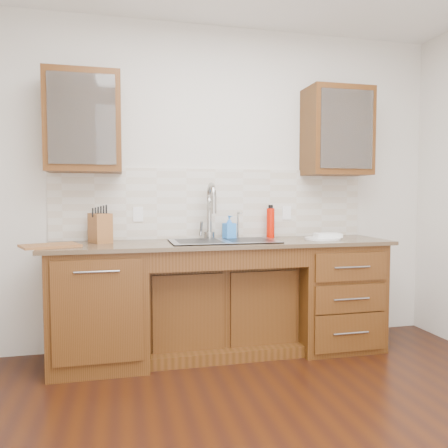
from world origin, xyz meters
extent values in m
cube|color=silver|center=(0.00, 1.80, 1.35)|extent=(4.00, 0.10, 2.70)
cube|color=#593014|center=(-0.95, 1.44, 0.44)|extent=(0.70, 0.62, 0.88)
cube|color=#593014|center=(0.00, 1.53, 0.35)|extent=(1.20, 0.44, 0.70)
cube|color=#593014|center=(0.95, 1.44, 0.44)|extent=(0.70, 0.62, 0.88)
cube|color=#84705B|center=(0.00, 1.43, 0.90)|extent=(2.70, 0.65, 0.03)
cube|color=beige|center=(0.00, 1.74, 1.21)|extent=(2.70, 0.02, 0.59)
cube|color=#9E9EA5|center=(0.00, 1.41, 0.83)|extent=(0.84, 0.46, 0.19)
cylinder|color=#999993|center=(-0.07, 1.64, 1.11)|extent=(0.04, 0.04, 0.40)
cylinder|color=#999993|center=(0.18, 1.65, 1.03)|extent=(0.02, 0.02, 0.24)
cube|color=#593014|center=(-1.05, 1.58, 1.83)|extent=(0.55, 0.34, 0.75)
cube|color=#593014|center=(1.05, 1.58, 1.83)|extent=(0.55, 0.34, 0.75)
cube|color=white|center=(-0.65, 1.73, 1.12)|extent=(0.08, 0.01, 0.12)
cube|color=white|center=(0.65, 1.73, 1.12)|extent=(0.08, 0.01, 0.12)
imported|color=#3183E8|center=(0.09, 1.60, 1.01)|extent=(0.11, 0.11, 0.20)
cylinder|color=red|center=(0.47, 1.63, 1.04)|extent=(0.08, 0.08, 0.25)
cylinder|color=silver|center=(0.84, 1.39, 0.92)|extent=(0.37, 0.37, 0.02)
cube|color=#E6EDC4|center=(0.89, 1.41, 0.94)|extent=(0.23, 0.18, 0.03)
cube|color=#A87D47|center=(-0.95, 1.56, 1.02)|extent=(0.20, 0.24, 0.23)
cube|color=brown|center=(-1.28, 1.34, 0.92)|extent=(0.45, 0.39, 0.02)
imported|color=white|center=(-1.14, 1.58, 1.77)|extent=(0.13, 0.13, 0.09)
imported|color=white|center=(-0.89, 1.58, 1.77)|extent=(0.12, 0.12, 0.09)
imported|color=silver|center=(1.00, 1.58, 1.77)|extent=(0.14, 0.14, 0.10)
imported|color=white|center=(1.16, 1.58, 1.77)|extent=(0.10, 0.10, 0.09)
camera|label=1|loc=(-0.78, -1.92, 1.27)|focal=35.00mm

